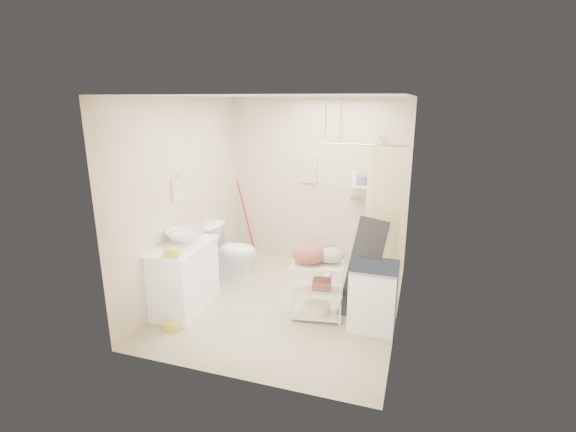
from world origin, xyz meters
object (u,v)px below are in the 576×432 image
at_px(vanity, 184,277).
at_px(laundry_rack, 317,285).
at_px(toilet, 232,251).
at_px(washing_machine, 374,296).

xyz_separation_m(vanity, laundry_rack, (1.63, 0.29, -0.00)).
bearing_deg(toilet, vanity, 176.48).
bearing_deg(vanity, toilet, 81.81).
distance_m(toilet, washing_machine, 2.32).
height_order(vanity, washing_machine, vanity).
relative_size(washing_machine, laundry_rack, 0.89).
height_order(vanity, laundry_rack, vanity).
height_order(vanity, toilet, vanity).
relative_size(toilet, washing_machine, 1.06).
relative_size(vanity, laundry_rack, 1.14).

